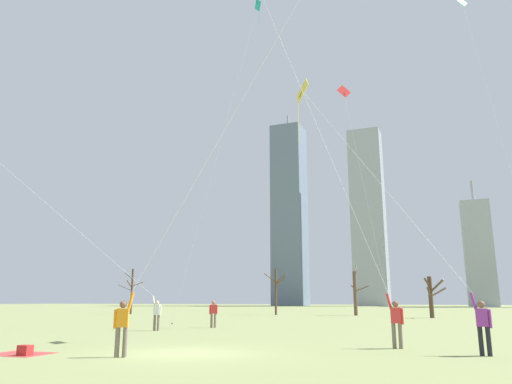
# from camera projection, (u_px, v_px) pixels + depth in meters

# --- Properties ---
(ground_plane) EXTENTS (400.00, 400.00, 0.00)m
(ground_plane) POSITION_uv_depth(u_px,v_px,m) (186.00, 353.00, 15.22)
(ground_plane) COLOR #848E56
(kite_flyer_midfield_center_yellow) EXTENTS (7.29, 4.57, 12.03)m
(kite_flyer_midfield_center_yellow) POSITION_uv_depth(u_px,v_px,m) (421.00, 244.00, 16.60)
(kite_flyer_midfield_center_yellow) COLOR black
(kite_flyer_midfield_center_yellow) RESTS_ON ground
(kite_flyer_foreground_left_purple) EXTENTS (14.65, 6.49, 14.59)m
(kite_flyer_foreground_left_purple) POSITION_uv_depth(u_px,v_px,m) (121.00, 280.00, 27.00)
(kite_flyer_foreground_left_purple) COLOR #726656
(kite_flyer_foreground_left_purple) RESTS_ON ground
(kite_flyer_foreground_right_orange) EXTENTS (7.51, 3.45, 16.01)m
(kite_flyer_foreground_right_orange) POSITION_uv_depth(u_px,v_px,m) (165.00, 247.00, 14.81)
(kite_flyer_foreground_right_orange) COLOR #726656
(kite_flyer_foreground_right_orange) RESTS_ON ground
(kite_flyer_midfield_right_blue) EXTENTS (7.46, 1.13, 19.95)m
(kite_flyer_midfield_right_blue) POSITION_uv_depth(u_px,v_px,m) (356.00, 224.00, 18.16)
(kite_flyer_midfield_right_blue) COLOR #726656
(kite_flyer_midfield_right_blue) RESTS_ON ground
(bystander_strolling_midfield) EXTENTS (0.48, 0.32, 1.62)m
(bystander_strolling_midfield) POSITION_uv_depth(u_px,v_px,m) (213.00, 313.00, 29.65)
(bystander_strolling_midfield) COLOR #726656
(bystander_strolling_midfield) RESTS_ON ground
(distant_kite_drifting_left_green) EXTENTS (4.58, 5.46, 24.30)m
(distant_kite_drifting_left_green) POSITION_uv_depth(u_px,v_px,m) (473.00, 41.00, 36.32)
(distant_kite_drifting_left_green) COLOR green
(distant_kite_drifting_left_green) RESTS_ON ground
(distant_kite_drifting_right_red) EXTENTS (2.53, 2.40, 15.73)m
(distant_kite_drifting_right_red) POSITION_uv_depth(u_px,v_px,m) (348.00, 113.00, 31.77)
(distant_kite_drifting_right_red) COLOR red
(distant_kite_drifting_right_red) RESTS_ON ground
(distant_kite_low_near_trees_teal) EXTENTS (7.77, 2.44, 22.62)m
(distant_kite_low_near_trees_teal) POSITION_uv_depth(u_px,v_px,m) (247.00, 45.00, 34.16)
(distant_kite_low_near_trees_teal) COLOR teal
(distant_kite_low_near_trees_teal) RESTS_ON ground
(picnic_spot) EXTENTS (1.87, 1.50, 0.31)m
(picnic_spot) POSITION_uv_depth(u_px,v_px,m) (23.00, 352.00, 14.66)
(picnic_spot) COLOR #CC3838
(picnic_spot) RESTS_ON ground
(bare_tree_far_right_edge) EXTENTS (2.24, 2.23, 5.68)m
(bare_tree_far_right_edge) POSITION_uv_depth(u_px,v_px,m) (355.00, 291.00, 54.26)
(bare_tree_far_right_edge) COLOR brown
(bare_tree_far_right_edge) RESTS_ON ground
(bare_tree_leftmost) EXTENTS (3.03, 2.25, 5.37)m
(bare_tree_leftmost) POSITION_uv_depth(u_px,v_px,m) (276.00, 289.00, 56.79)
(bare_tree_leftmost) COLOR #4C3828
(bare_tree_leftmost) RESTS_ON ground
(bare_tree_left_of_center) EXTENTS (2.39, 2.37, 5.56)m
(bare_tree_left_of_center) POSITION_uv_depth(u_px,v_px,m) (132.00, 290.00, 60.34)
(bare_tree_left_of_center) COLOR #4C3828
(bare_tree_left_of_center) RESTS_ON ground
(bare_tree_right_of_center) EXTENTS (2.00, 2.47, 3.93)m
(bare_tree_right_of_center) POSITION_uv_depth(u_px,v_px,m) (432.00, 295.00, 46.44)
(bare_tree_right_of_center) COLOR #4C3828
(bare_tree_right_of_center) RESTS_ON ground
(skyline_tall_tower) EXTENTS (10.29, 10.22, 65.75)m
(skyline_tall_tower) POSITION_uv_depth(u_px,v_px,m) (289.00, 213.00, 162.74)
(skyline_tall_tower) COLOR slate
(skyline_tall_tower) RESTS_ON ground
(skyline_squat_block) EXTENTS (7.70, 9.27, 36.25)m
(skyline_squat_block) POSITION_uv_depth(u_px,v_px,m) (479.00, 253.00, 137.20)
(skyline_squat_block) COLOR #9EA3AD
(skyline_squat_block) RESTS_ON ground
(skyline_short_annex) EXTENTS (10.28, 8.24, 56.47)m
(skyline_short_annex) POSITION_uv_depth(u_px,v_px,m) (368.00, 216.00, 153.98)
(skyline_short_annex) COLOR #9EA3AD
(skyline_short_annex) RESTS_ON ground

